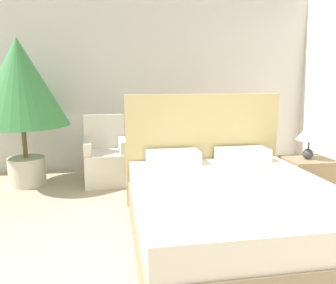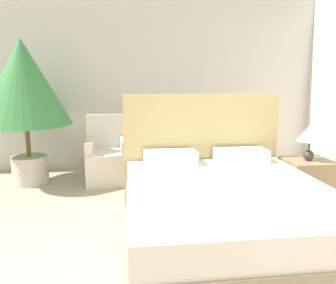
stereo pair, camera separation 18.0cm
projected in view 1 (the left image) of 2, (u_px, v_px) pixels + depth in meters
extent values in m
cube|color=silver|center=(155.00, 80.00, 5.37)|extent=(10.00, 0.06, 2.90)
cube|color=#8C7A5B|center=(233.00, 227.00, 2.94)|extent=(1.77, 1.98, 0.31)
cube|color=beige|center=(234.00, 198.00, 2.89)|extent=(1.73, 1.94, 0.24)
cube|color=tan|center=(203.00, 150.00, 3.83)|extent=(1.81, 0.06, 1.29)
cube|color=white|center=(173.00, 157.00, 3.56)|extent=(0.57, 0.29, 0.14)
cube|color=white|center=(242.00, 155.00, 3.69)|extent=(0.57, 0.29, 0.14)
cube|color=silver|center=(106.00, 167.00, 4.65)|extent=(0.62, 0.67, 0.45)
cube|color=silver|center=(104.00, 131.00, 4.84)|extent=(0.59, 0.09, 0.50)
cube|color=silver|center=(88.00, 147.00, 4.54)|extent=(0.13, 0.58, 0.17)
cube|color=silver|center=(123.00, 145.00, 4.64)|extent=(0.13, 0.58, 0.17)
cube|color=silver|center=(172.00, 164.00, 4.81)|extent=(0.64, 0.70, 0.45)
cube|color=silver|center=(171.00, 130.00, 5.01)|extent=(0.59, 0.12, 0.50)
cube|color=silver|center=(156.00, 144.00, 4.73)|extent=(0.15, 0.59, 0.17)
cube|color=silver|center=(189.00, 143.00, 4.77)|extent=(0.15, 0.59, 0.17)
cylinder|color=beige|center=(27.00, 171.00, 4.56)|extent=(0.49, 0.49, 0.39)
cylinder|color=brown|center=(25.00, 142.00, 4.48)|extent=(0.06, 0.06, 0.45)
cone|color=#387F3D|center=(20.00, 82.00, 4.33)|extent=(1.24, 1.24, 1.16)
cube|color=#937A56|center=(306.00, 181.00, 3.87)|extent=(0.52, 0.45, 0.55)
sphere|color=#333333|center=(308.00, 154.00, 3.78)|extent=(0.12, 0.12, 0.12)
cylinder|color=#333333|center=(309.00, 144.00, 3.76)|extent=(0.02, 0.02, 0.10)
cone|color=beige|center=(310.00, 132.00, 3.74)|extent=(0.29, 0.29, 0.19)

